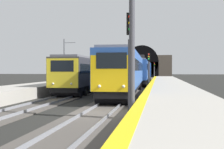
% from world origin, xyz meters
% --- Properties ---
extents(ground_plane, '(320.00, 320.00, 0.00)m').
position_xyz_m(ground_plane, '(0.00, 0.00, 0.00)').
color(ground_plane, black).
extents(platform_right, '(112.00, 4.33, 0.95)m').
position_xyz_m(platform_right, '(0.00, -4.33, 0.47)').
color(platform_right, '#ADA89E').
rests_on(platform_right, ground_plane).
extents(platform_right_edge_strip, '(112.00, 0.50, 0.01)m').
position_xyz_m(platform_right_edge_strip, '(0.00, -2.41, 0.95)').
color(platform_right_edge_strip, yellow).
rests_on(platform_right_edge_strip, platform_right).
extents(track_main_line, '(160.00, 3.17, 0.21)m').
position_xyz_m(track_main_line, '(0.00, 0.00, 0.04)').
color(track_main_line, '#4C4742').
rests_on(track_main_line, ground_plane).
extents(track_adjacent_line, '(160.00, 2.74, 0.21)m').
position_xyz_m(track_adjacent_line, '(0.00, 4.83, 0.04)').
color(track_adjacent_line, '#4C4742').
rests_on(track_adjacent_line, ground_plane).
extents(train_main_approaching, '(61.50, 3.35, 4.97)m').
position_xyz_m(train_main_approaching, '(33.26, -0.00, 2.33)').
color(train_main_approaching, '#264C99').
rests_on(train_main_approaching, ground_plane).
extents(train_adjacent_platform, '(58.43, 3.09, 4.64)m').
position_xyz_m(train_adjacent_platform, '(36.70, 4.83, 2.14)').
color(train_adjacent_platform, '#333338').
rests_on(train_adjacent_platform, ground_plane).
extents(railway_signal_near, '(0.39, 0.38, 5.16)m').
position_xyz_m(railway_signal_near, '(-1.75, -1.89, 3.13)').
color(railway_signal_near, '#38383D').
rests_on(railway_signal_near, ground_plane).
extents(railway_signal_mid, '(0.39, 0.38, 4.70)m').
position_xyz_m(railway_signal_mid, '(23.51, -1.89, 2.87)').
color(railway_signal_mid, '#38383D').
rests_on(railway_signal_mid, ground_plane).
extents(railway_signal_far, '(0.39, 0.38, 4.64)m').
position_xyz_m(railway_signal_far, '(71.66, -1.89, 2.83)').
color(railway_signal_far, '#4C4C54').
rests_on(railway_signal_far, ground_plane).
extents(overhead_signal_gantry, '(0.70, 9.04, 7.44)m').
position_xyz_m(overhead_signal_gantry, '(-1.90, 2.41, 5.63)').
color(overhead_signal_gantry, '#3F3F47').
rests_on(overhead_signal_gantry, ground_plane).
extents(tunnel_portal, '(2.98, 19.81, 11.10)m').
position_xyz_m(tunnel_portal, '(83.89, 2.41, 3.73)').
color(tunnel_portal, '#51473D').
rests_on(tunnel_portal, ground_plane).
extents(catenary_mast_near, '(0.22, 1.95, 7.40)m').
position_xyz_m(catenary_mast_near, '(29.36, 11.69, 3.80)').
color(catenary_mast_near, '#595B60').
rests_on(catenary_mast_near, ground_plane).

